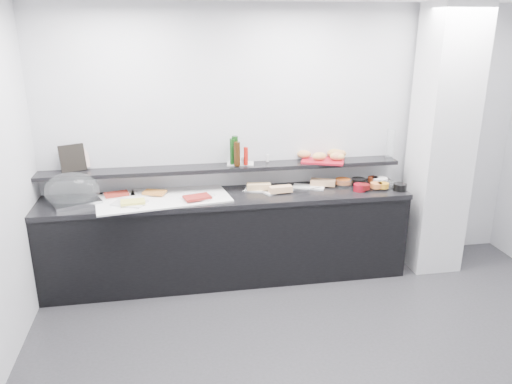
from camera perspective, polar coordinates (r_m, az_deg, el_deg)
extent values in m
plane|color=#2D2D30|center=(4.02, 10.56, -20.04)|extent=(5.00, 5.00, 0.00)
cube|color=silver|center=(5.19, 3.87, 5.85)|extent=(5.00, 0.02, 2.70)
cube|color=silver|center=(5.43, 20.42, 5.29)|extent=(0.50, 0.50, 2.70)
cube|color=black|center=(5.08, -3.28, -5.42)|extent=(3.60, 0.60, 0.85)
cube|color=black|center=(4.92, -3.37, -0.63)|extent=(3.62, 0.62, 0.05)
cube|color=black|center=(5.01, -3.66, 2.78)|extent=(3.60, 0.25, 0.04)
cube|color=#AFB2B6|center=(4.93, -19.85, -1.15)|extent=(0.49, 0.42, 0.04)
ellipsoid|color=silver|center=(4.96, -20.27, 0.20)|extent=(0.51, 0.34, 0.34)
cube|color=white|center=(4.86, -10.57, -0.73)|extent=(1.32, 0.78, 0.01)
cube|color=white|center=(5.02, -15.39, -0.30)|extent=(0.32, 0.25, 0.01)
cube|color=maroon|center=(4.99, -15.65, -0.23)|extent=(0.25, 0.19, 0.02)
cube|color=silver|center=(5.03, -12.27, -0.02)|extent=(0.32, 0.22, 0.01)
cube|color=orange|center=(4.95, -11.52, -0.03)|extent=(0.24, 0.20, 0.02)
cube|color=silver|center=(4.76, -14.26, -1.23)|extent=(0.35, 0.30, 0.01)
cube|color=#E9E45A|center=(4.73, -13.90, -1.10)|extent=(0.23, 0.16, 0.02)
cube|color=white|center=(4.82, -6.71, -0.52)|extent=(0.35, 0.29, 0.01)
cube|color=maroon|center=(4.75, -6.74, -0.59)|extent=(0.28, 0.22, 0.02)
cube|color=white|center=(5.03, 0.43, 0.24)|extent=(0.33, 0.21, 0.01)
cube|color=#E9B97A|center=(5.01, 0.32, 0.63)|extent=(0.25, 0.12, 0.06)
cylinder|color=#A9AAB0|center=(4.98, -0.62, 0.20)|extent=(0.16, 0.01, 0.01)
cube|color=white|center=(5.01, 2.49, 0.13)|extent=(0.33, 0.24, 0.01)
cube|color=#E8AE79|center=(4.94, 2.83, 0.33)|extent=(0.23, 0.11, 0.06)
cylinder|color=#BBBDC2|center=(4.97, 3.81, 0.09)|extent=(0.15, 0.08, 0.01)
cube|color=white|center=(5.15, 6.04, 0.59)|extent=(0.35, 0.26, 0.01)
cube|color=tan|center=(5.19, 7.65, 1.11)|extent=(0.27, 0.18, 0.06)
cylinder|color=#BABDC2|center=(5.08, 6.68, 0.43)|extent=(0.15, 0.07, 0.01)
cylinder|color=white|center=(5.23, 9.98, 1.00)|extent=(0.22, 0.22, 0.07)
cylinder|color=#CE591C|center=(5.26, 9.89, 1.23)|extent=(0.20, 0.20, 0.05)
cylinder|color=black|center=(5.31, 11.62, 1.15)|extent=(0.18, 0.18, 0.07)
cylinder|color=#581D0C|center=(5.39, 13.24, 1.42)|extent=(0.11, 0.11, 0.05)
cylinder|color=white|center=(5.37, 13.89, 1.20)|extent=(0.20, 0.20, 0.07)
cylinder|color=white|center=(5.37, 13.98, 1.33)|extent=(0.18, 0.18, 0.05)
cylinder|color=maroon|center=(5.12, 11.76, 0.51)|extent=(0.15, 0.15, 0.07)
cylinder|color=#520B0C|center=(5.12, 12.29, 0.60)|extent=(0.12, 0.12, 0.05)
cylinder|color=white|center=(5.27, 14.64, 0.78)|extent=(0.21, 0.21, 0.07)
cylinder|color=orange|center=(5.19, 13.58, 0.75)|extent=(0.13, 0.13, 0.05)
cylinder|color=black|center=(5.24, 16.14, 0.55)|extent=(0.16, 0.16, 0.07)
cylinder|color=orange|center=(5.20, 14.34, 0.74)|extent=(0.14, 0.14, 0.05)
cube|color=black|center=(5.09, -20.24, 3.66)|extent=(0.25, 0.16, 0.26)
cube|color=#D6A39A|center=(5.11, -19.48, 3.80)|extent=(0.17, 0.10, 0.22)
cube|color=white|center=(5.06, -1.79, 3.27)|extent=(0.29, 0.20, 0.01)
cylinder|color=#10390F|center=(4.99, -2.69, 4.65)|extent=(0.06, 0.06, 0.26)
cylinder|color=#331C09|center=(4.93, -2.18, 4.37)|extent=(0.07, 0.07, 0.24)
cylinder|color=#0E340E|center=(5.01, -2.41, 4.84)|extent=(0.07, 0.07, 0.28)
cylinder|color=red|center=(4.96, -1.16, 4.12)|extent=(0.05, 0.05, 0.18)
cylinder|color=white|center=(4.99, -1.52, 3.56)|extent=(0.03, 0.03, 0.07)
cylinder|color=silver|center=(5.10, 1.33, 3.89)|extent=(0.03, 0.03, 0.07)
cube|color=#A21121|center=(5.20, 7.66, 3.59)|extent=(0.50, 0.43, 0.02)
ellipsoid|color=tan|center=(5.23, 5.52, 4.32)|extent=(0.16, 0.13, 0.08)
ellipsoid|color=tan|center=(5.31, 9.27, 4.40)|extent=(0.16, 0.12, 0.08)
ellipsoid|color=#B48544|center=(5.32, 8.87, 4.44)|extent=(0.17, 0.13, 0.08)
ellipsoid|color=tan|center=(5.16, 7.41, 4.06)|extent=(0.13, 0.09, 0.08)
ellipsoid|color=#C3784A|center=(5.17, 9.37, 4.01)|extent=(0.13, 0.09, 0.08)
ellipsoid|color=tan|center=(5.18, 9.26, 4.03)|extent=(0.18, 0.15, 0.08)
ellipsoid|color=tan|center=(5.16, 7.16, 4.07)|extent=(0.17, 0.15, 0.08)
ellipsoid|color=#B77C45|center=(5.29, 9.48, 4.34)|extent=(0.16, 0.10, 0.08)
cylinder|color=white|center=(5.46, 15.10, 5.35)|extent=(0.09, 0.09, 0.30)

